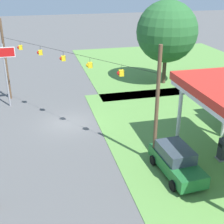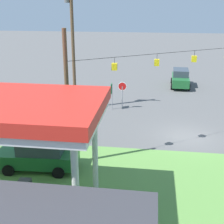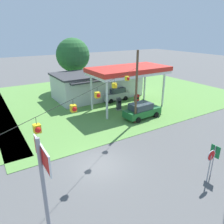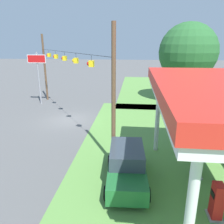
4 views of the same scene
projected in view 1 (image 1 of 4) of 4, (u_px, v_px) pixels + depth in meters
ground_plane at (68, 124)px, 26.71m from camera, size 160.00×160.00×0.00m
grass_verge_opposite_corner at (167, 64)px, 44.44m from camera, size 24.00×24.00×0.04m
fuel_pump_near at (222, 150)px, 21.19m from camera, size 0.71×0.56×1.62m
car_at_pumps_front at (176, 161)px, 19.63m from camera, size 4.71×2.30×1.87m
stop_sign_overhead at (4, 64)px, 28.55m from camera, size 0.22×2.15×6.03m
signal_span_gantry at (64, 74)px, 24.91m from camera, size 15.01×10.24×8.01m
tree_west_verge at (167, 32)px, 34.27m from camera, size 6.74×6.74×9.32m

